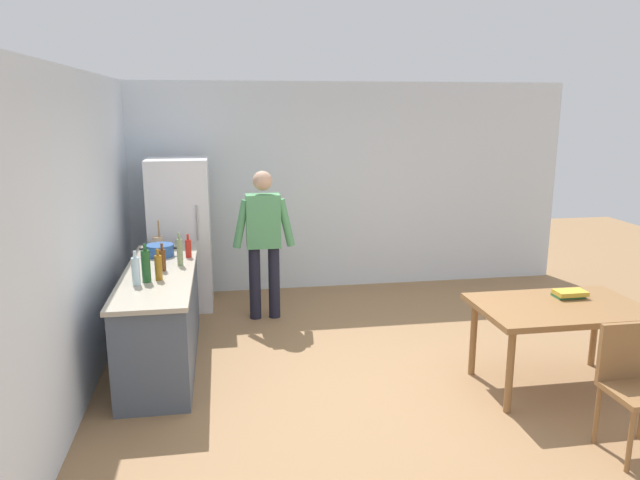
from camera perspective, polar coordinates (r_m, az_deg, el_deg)
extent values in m
plane|color=#936D47|center=(5.45, 6.55, -13.45)|extent=(14.00, 14.00, 0.00)
cube|color=silver|center=(7.88, 0.83, 5.12)|extent=(6.40, 0.12, 2.70)
cube|color=silver|center=(5.14, -22.80, -0.02)|extent=(0.12, 5.60, 2.70)
cube|color=#4C5666|center=(5.86, -14.94, -7.31)|extent=(0.60, 2.12, 0.86)
cube|color=#B2A893|center=(5.73, -15.20, -3.07)|extent=(0.64, 2.20, 0.04)
cube|color=white|center=(7.26, -13.24, 0.52)|extent=(0.70, 0.64, 1.80)
cylinder|color=#B2B2B7|center=(6.88, -11.66, 1.62)|extent=(0.02, 0.02, 0.40)
cylinder|color=#1E1E2D|center=(6.84, -6.26, -4.13)|extent=(0.13, 0.13, 0.84)
cylinder|color=#1E1E2D|center=(6.85, -4.42, -4.05)|extent=(0.13, 0.13, 0.84)
cube|color=#519960|center=(6.67, -5.47, 1.84)|extent=(0.38, 0.22, 0.60)
sphere|color=tan|center=(6.60, -5.55, 5.67)|extent=(0.22, 0.22, 0.22)
cylinder|color=#519960|center=(6.63, -7.60, 1.53)|extent=(0.20, 0.09, 0.55)
cylinder|color=#519960|center=(6.66, -3.29, 1.67)|extent=(0.20, 0.09, 0.55)
cube|color=olive|center=(5.46, 22.00, -6.04)|extent=(1.40, 0.90, 0.05)
cylinder|color=olive|center=(5.03, 17.75, -11.92)|extent=(0.06, 0.06, 0.70)
cylinder|color=olive|center=(5.61, 14.49, -9.09)|extent=(0.06, 0.06, 0.70)
cylinder|color=olive|center=(6.18, 24.83, -7.84)|extent=(0.06, 0.06, 0.70)
cylinder|color=olive|center=(4.64, 27.61, -16.76)|extent=(0.04, 0.04, 0.45)
cylinder|color=olive|center=(4.89, 25.03, -14.92)|extent=(0.04, 0.04, 0.45)
cube|color=olive|center=(4.76, 28.39, -12.78)|extent=(0.42, 0.42, 0.04)
cube|color=olive|center=(4.81, 27.30, -9.42)|extent=(0.42, 0.04, 0.42)
cylinder|color=#285193|center=(6.26, -15.10, -0.97)|extent=(0.28, 0.28, 0.12)
cube|color=black|center=(6.28, -16.66, -0.84)|extent=(0.06, 0.03, 0.02)
cube|color=black|center=(6.24, -13.56, -0.73)|extent=(0.06, 0.03, 0.02)
cylinder|color=tan|center=(6.55, -15.30, -0.30)|extent=(0.11, 0.11, 0.14)
cylinder|color=olive|center=(6.52, -15.20, 0.92)|extent=(0.02, 0.05, 0.22)
cylinder|color=olive|center=(6.51, -15.21, 0.89)|extent=(0.02, 0.04, 0.22)
cylinder|color=silver|center=(5.30, -17.25, -2.90)|extent=(0.07, 0.07, 0.24)
cylinder|color=silver|center=(5.27, -17.36, -1.32)|extent=(0.03, 0.03, 0.06)
cylinder|color=#5B3314|center=(5.70, -14.87, -1.89)|extent=(0.06, 0.06, 0.20)
cylinder|color=#5B3314|center=(5.67, -14.94, -0.61)|extent=(0.02, 0.02, 0.06)
cylinder|color=gray|center=(5.83, -13.29, -1.16)|extent=(0.06, 0.06, 0.26)
cylinder|color=gray|center=(5.80, -13.37, 0.38)|extent=(0.02, 0.02, 0.06)
cylinder|color=#B22319|center=(6.14, -12.52, -0.81)|extent=(0.06, 0.06, 0.18)
cylinder|color=#B22319|center=(6.11, -12.57, 0.28)|extent=(0.02, 0.02, 0.06)
cylinder|color=#1E5123|center=(5.36, -16.35, -2.44)|extent=(0.08, 0.08, 0.28)
cylinder|color=#1E5123|center=(5.32, -16.46, -0.67)|extent=(0.03, 0.03, 0.06)
cylinder|color=#996619|center=(5.40, -15.23, -2.59)|extent=(0.06, 0.06, 0.22)
cylinder|color=#996619|center=(5.37, -15.32, -1.15)|extent=(0.03, 0.03, 0.06)
cube|color=#387A47|center=(5.70, 22.70, -4.94)|extent=(0.25, 0.15, 0.03)
cube|color=gold|center=(5.68, 22.89, -4.68)|extent=(0.27, 0.16, 0.04)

